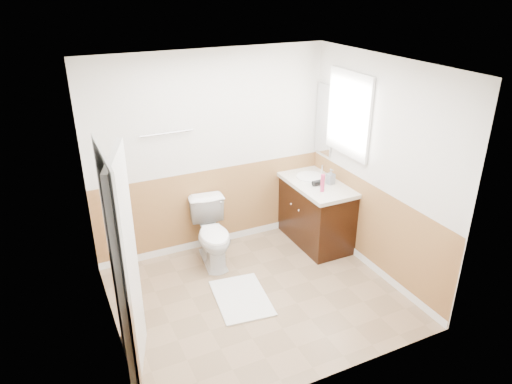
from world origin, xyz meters
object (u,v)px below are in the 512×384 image
toilet (213,234)px  bath_mat (241,298)px  soap_dispenser (331,176)px  vanity_cabinet (315,213)px  lotion_bottle (323,183)px

toilet → bath_mat: bearing=-82.8°
toilet → bath_mat: 0.92m
soap_dispenser → bath_mat: bearing=-157.4°
vanity_cabinet → soap_dispenser: soap_dispenser is taller
bath_mat → soap_dispenser: soap_dispenser is taller
bath_mat → vanity_cabinet: bearing=28.6°
toilet → vanity_cabinet: vanity_cabinet is taller
vanity_cabinet → soap_dispenser: bearing=-47.3°
bath_mat → lotion_bottle: (1.29, 0.47, 0.95)m
soap_dispenser → vanity_cabinet: bearing=132.7°
bath_mat → lotion_bottle: size_ratio=3.64×
vanity_cabinet → lotion_bottle: lotion_bottle is taller
vanity_cabinet → soap_dispenser: (0.12, -0.13, 0.55)m
soap_dispenser → lotion_bottle: bearing=-144.5°
lotion_bottle → bath_mat: bearing=-160.0°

